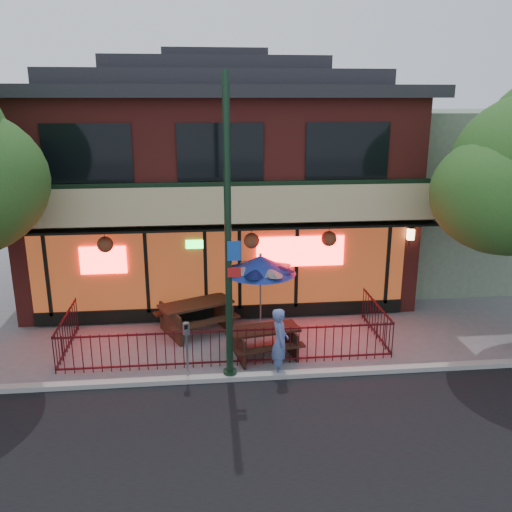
# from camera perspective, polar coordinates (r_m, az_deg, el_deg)

# --- Properties ---
(ground) EXTENTS (80.00, 80.00, 0.00)m
(ground) POSITION_cam_1_polar(r_m,az_deg,el_deg) (13.67, -2.84, -11.86)
(ground) COLOR gray
(ground) RESTS_ON ground
(curb) EXTENTS (80.00, 0.25, 0.12)m
(curb) POSITION_cam_1_polar(r_m,az_deg,el_deg) (13.20, -2.72, -12.65)
(curb) COLOR #999993
(curb) RESTS_ON ground
(restaurant_building) EXTENTS (12.96, 9.49, 8.05)m
(restaurant_building) POSITION_cam_1_polar(r_m,az_deg,el_deg) (19.30, -4.18, 9.35)
(restaurant_building) COLOR maroon
(restaurant_building) RESTS_ON ground
(neighbor_building) EXTENTS (6.00, 7.00, 6.00)m
(neighbor_building) POSITION_cam_1_polar(r_m,az_deg,el_deg) (22.21, 19.88, 6.41)
(neighbor_building) COLOR gray
(neighbor_building) RESTS_ON ground
(patio_fence) EXTENTS (8.44, 2.62, 1.00)m
(patio_fence) POSITION_cam_1_polar(r_m,az_deg,el_deg) (13.84, -2.99, -8.57)
(patio_fence) COLOR #3E0D13
(patio_fence) RESTS_ON ground
(street_light) EXTENTS (0.43, 0.32, 7.00)m
(street_light) POSITION_cam_1_polar(r_m,az_deg,el_deg) (12.11, -2.93, 0.48)
(street_light) COLOR black
(street_light) RESTS_ON ground
(picnic_table_left) EXTENTS (2.51, 2.27, 0.87)m
(picnic_table_left) POSITION_cam_1_polar(r_m,az_deg,el_deg) (15.59, -6.31, -5.93)
(picnic_table_left) COLOR #3B2215
(picnic_table_left) RESTS_ON ground
(picnic_table_right) EXTENTS (1.99, 1.66, 0.76)m
(picnic_table_right) POSITION_cam_1_polar(r_m,az_deg,el_deg) (14.14, 0.87, -8.57)
(picnic_table_right) COLOR #321A11
(picnic_table_right) RESTS_ON ground
(patio_umbrella) EXTENTS (2.00, 2.00, 2.28)m
(patio_umbrella) POSITION_cam_1_polar(r_m,az_deg,el_deg) (15.21, 0.48, -0.91)
(patio_umbrella) COLOR gray
(patio_umbrella) RESTS_ON ground
(pedestrian) EXTENTS (0.45, 0.65, 1.70)m
(pedestrian) POSITION_cam_1_polar(r_m,az_deg,el_deg) (13.08, 2.54, -9.03)
(pedestrian) COLOR #526AA5
(pedestrian) RESTS_ON ground
(parking_meter_near) EXTENTS (0.16, 0.15, 1.47)m
(parking_meter_near) POSITION_cam_1_polar(r_m,az_deg,el_deg) (12.86, -7.31, -8.93)
(parking_meter_near) COLOR gray
(parking_meter_near) RESTS_ON ground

